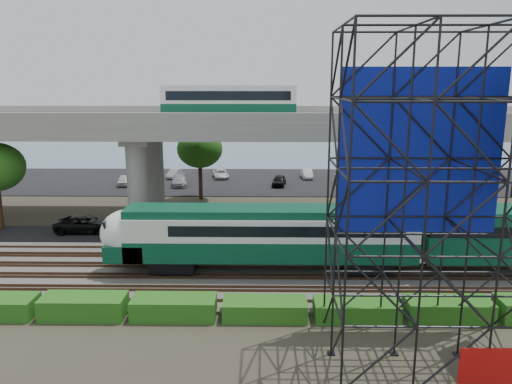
{
  "coord_description": "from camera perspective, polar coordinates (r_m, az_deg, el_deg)",
  "views": [
    {
      "loc": [
        0.87,
        -29.62,
        12.73
      ],
      "look_at": [
        0.36,
        6.0,
        4.81
      ],
      "focal_mm": 35.0,
      "sensor_mm": 36.0,
      "label": 1
    }
  ],
  "objects": [
    {
      "name": "ballast_bed",
      "position": [
        34.06,
        -0.71,
        -9.24
      ],
      "size": [
        90.0,
        12.0,
        0.2
      ],
      "primitive_type": "cube",
      "color": "slate",
      "rests_on": "ground"
    },
    {
      "name": "overpass",
      "position": [
        45.85,
        -0.48,
        6.88
      ],
      "size": [
        80.0,
        12.0,
        12.4
      ],
      "color": "#9E9B93",
      "rests_on": "ground"
    },
    {
      "name": "commuter_train",
      "position": [
        33.22,
        5.31,
        -4.77
      ],
      "size": [
        29.3,
        3.06,
        4.3
      ],
      "color": "black",
      "rests_on": "rail_tracks"
    },
    {
      "name": "hedge_strip",
      "position": [
        28.09,
        1.04,
        -13.14
      ],
      "size": [
        34.6,
        1.8,
        1.2
      ],
      "color": "#1D5C15",
      "rests_on": "ground"
    },
    {
      "name": "rail_tracks",
      "position": [
        33.99,
        -0.71,
        -8.96
      ],
      "size": [
        90.0,
        9.52,
        0.16
      ],
      "color": "#472D1E",
      "rests_on": "ballast_bed"
    },
    {
      "name": "parking_lot",
      "position": [
        64.88,
        0.04,
        1.25
      ],
      "size": [
        90.0,
        18.0,
        0.08
      ],
      "primitive_type": "cube",
      "color": "black",
      "rests_on": "ground"
    },
    {
      "name": "scaffold_tower",
      "position": [
        23.59,
        20.1,
        -1.12
      ],
      "size": [
        9.36,
        6.36,
        15.0
      ],
      "color": "black",
      "rests_on": "ground"
    },
    {
      "name": "ground",
      "position": [
        32.25,
        -0.81,
        -10.72
      ],
      "size": [
        140.0,
        140.0,
        0.0
      ],
      "primitive_type": "plane",
      "color": "#474233",
      "rests_on": "ground"
    },
    {
      "name": "parked_cars",
      "position": [
        64.21,
        1.31,
        1.73
      ],
      "size": [
        35.83,
        9.66,
        1.3
      ],
      "color": "silver",
      "rests_on": "parking_lot"
    },
    {
      "name": "suv",
      "position": [
        45.19,
        -18.88,
        -3.48
      ],
      "size": [
        5.24,
        2.59,
        1.43
      ],
      "primitive_type": "imported",
      "rotation": [
        0.0,
        0.0,
        1.61
      ],
      "color": "black",
      "rests_on": "service_road"
    },
    {
      "name": "harbor_water",
      "position": [
        86.56,
        0.24,
        4.08
      ],
      "size": [
        140.0,
        40.0,
        0.03
      ],
      "primitive_type": "cube",
      "color": "slate",
      "rests_on": "ground"
    },
    {
      "name": "service_road",
      "position": [
        42.08,
        -0.4,
        -5.02
      ],
      "size": [
        90.0,
        5.0,
        0.08
      ],
      "primitive_type": "cube",
      "color": "black",
      "rests_on": "ground"
    },
    {
      "name": "trees",
      "position": [
        46.67,
        -6.01,
        3.64
      ],
      "size": [
        40.94,
        16.94,
        7.69
      ],
      "color": "#382314",
      "rests_on": "ground"
    }
  ]
}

